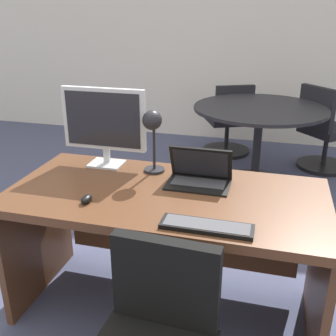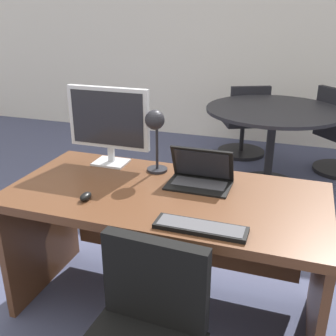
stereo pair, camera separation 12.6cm
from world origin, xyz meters
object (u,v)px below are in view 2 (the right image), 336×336
laptop (201,173)px  mouse (86,196)px  keyboard (201,228)px  monitor (109,121)px  meeting_table (272,128)px  desk (168,222)px  meeting_chair_far (244,127)px  desk_lamp (155,128)px

laptop → mouse: bearing=-142.4°
keyboard → mouse: bearing=171.0°
keyboard → mouse: (-0.62, 0.10, 0.01)m
monitor → meeting_table: size_ratio=0.41×
desk → meeting_chair_far: (0.00, 2.74, -0.21)m
mouse → meeting_chair_far: bearing=83.3°
mouse → desk: bearing=36.4°
monitor → desk_lamp: (0.31, -0.04, -0.00)m
monitor → meeting_table: monitor is taller
mouse → laptop: bearing=37.6°
mouse → desk_lamp: desk_lamp is taller
laptop → desk_lamp: desk_lamp is taller
desk_lamp → desk: bearing=-53.7°
laptop → meeting_table: 1.84m
keyboard → meeting_table: size_ratio=0.33×
meeting_table → mouse: bearing=-108.3°
meeting_chair_far → keyboard: bearing=-85.1°
keyboard → meeting_chair_far: bearing=94.9°
desk_lamp → mouse: bearing=-114.5°
meeting_table → meeting_chair_far: size_ratio=1.47×
desk → laptop: bearing=40.4°
desk → mouse: size_ratio=19.79×
monitor → desk_lamp: 0.31m
desk → laptop: size_ratio=4.87×
desk → mouse: bearing=-143.6°
laptop → desk_lamp: size_ratio=0.92×
keyboard → mouse: size_ratio=4.86×
keyboard → meeting_table: bearing=87.3°
laptop → monitor: bearing=169.0°
keyboard → desk_lamp: (-0.41, 0.55, 0.26)m
meeting_table → keyboard: bearing=-92.7°
meeting_table → desk_lamp: bearing=-106.6°
monitor → meeting_table: 1.93m
desk → mouse: 0.48m
desk → meeting_chair_far: size_ratio=1.94×
desk → desk_lamp: 0.53m
desk → monitor: (-0.45, 0.24, 0.47)m
monitor → laptop: (0.60, -0.12, -0.21)m
monitor → keyboard: size_ratio=1.25×
mouse → meeting_table: bearing=71.7°
meeting_chair_far → desk_lamp: bearing=-93.3°
laptop → keyboard: bearing=-75.4°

